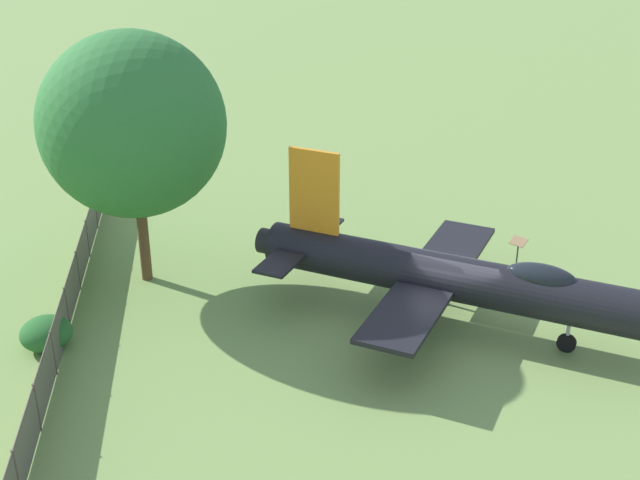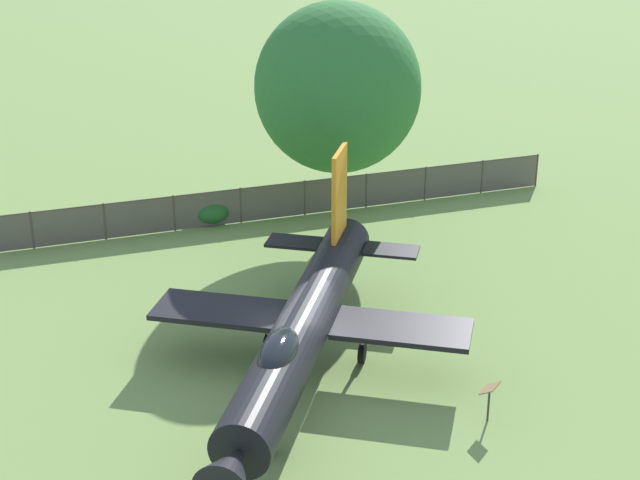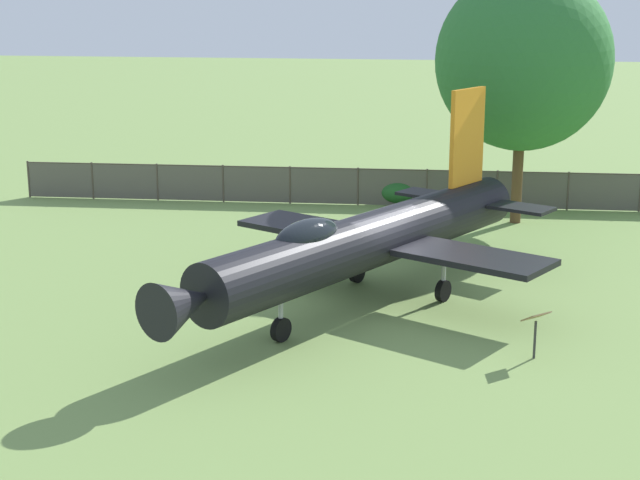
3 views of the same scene
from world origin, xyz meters
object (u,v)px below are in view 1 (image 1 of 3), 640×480
object	(u,v)px
shrub_near_fence	(46,333)
info_plaque	(518,245)
shade_tree	(133,125)
display_jet	(461,278)

from	to	relation	value
shrub_near_fence	info_plaque	bearing A→B (deg)	-165.13
shrub_near_fence	shade_tree	bearing A→B (deg)	-120.59
display_jet	shrub_near_fence	world-z (taller)	display_jet
info_plaque	shade_tree	bearing A→B (deg)	-0.52
display_jet	shade_tree	xyz separation A→B (m)	(10.57, -4.39, 4.03)
shrub_near_fence	info_plaque	distance (m)	17.07
shade_tree	shrub_near_fence	xyz separation A→B (m)	(2.66, 4.51, -5.35)
display_jet	shrub_near_fence	size ratio (longest dim) A/B	8.27
display_jet	shade_tree	distance (m)	12.13
display_jet	shrub_near_fence	distance (m)	13.30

